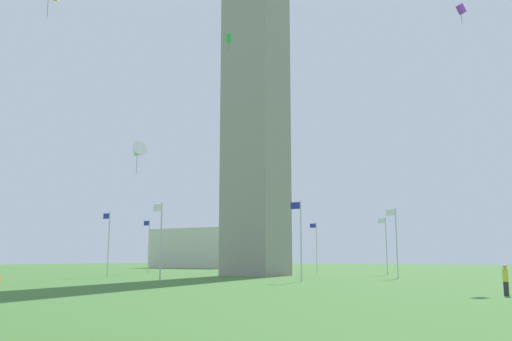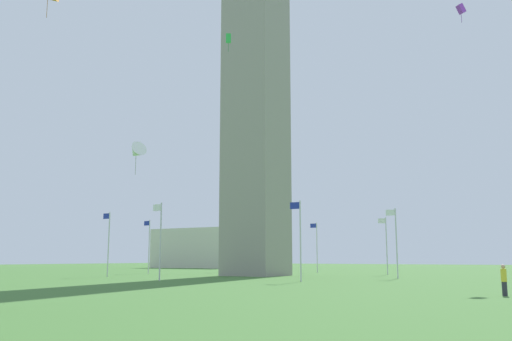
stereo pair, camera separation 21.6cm
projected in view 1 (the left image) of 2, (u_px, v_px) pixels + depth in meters
The scene contains 15 objects.
ground_plane at pixel (256, 276), 66.67m from camera, with size 260.00×260.00×0.00m, color #3D6B2D.
obelisk_monument at pixel (256, 43), 71.46m from camera, with size 6.62×6.62×60.20m.
flagpole_n at pixel (148, 244), 76.43m from camera, with size 1.12×0.14×7.48m.
flagpole_ne at pixel (108, 241), 63.23m from camera, with size 1.12×0.14×7.48m.
flagpole_e at pixel (160, 237), 52.46m from camera, with size 1.12×0.14×7.48m.
flagpole_se at pixel (300, 237), 50.41m from camera, with size 1.12×0.14×7.48m.
flagpole_s at pixel (396, 239), 58.29m from camera, with size 1.12×0.14×7.48m.
flagpole_sw at pixel (386, 243), 71.49m from camera, with size 1.12×0.14×7.48m.
flagpole_w at pixel (316, 245), 82.26m from camera, with size 1.12×0.14×7.48m.
flagpole_nw at pixel (229, 245), 84.31m from camera, with size 1.12×0.14×7.48m.
person_yellow_shirt at pixel (506, 280), 31.46m from camera, with size 0.32×0.32×1.79m.
kite_white_delta at pixel (137, 152), 43.13m from camera, with size 1.93×1.74×2.63m.
kite_purple_box at pixel (461, 9), 58.07m from camera, with size 1.05×1.11×2.13m.
kite_green_box at pixel (229, 38), 59.68m from camera, with size 0.89×0.96×2.08m.
distant_building at pixel (207, 248), 121.33m from camera, with size 21.06×14.84×8.49m.
Camera 1 is at (-35.28, 57.99, 2.17)m, focal length 38.14 mm.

